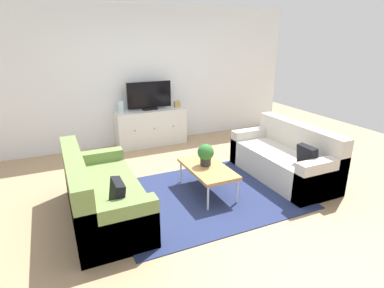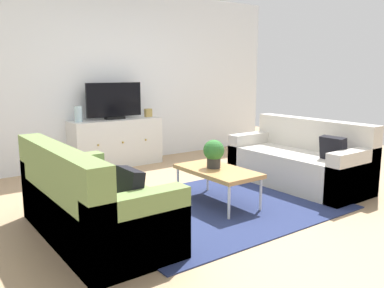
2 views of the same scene
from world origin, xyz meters
TOP-DOWN VIEW (x-y plane):
  - ground_plane at (0.00, 0.00)m, footprint 10.00×10.00m
  - wall_back at (0.00, 2.55)m, footprint 6.40×0.12m
  - area_rug at (0.00, -0.15)m, footprint 2.50×1.90m
  - couch_left_side at (-1.43, -0.10)m, footprint 0.80×1.74m
  - couch_right_side at (1.43, -0.10)m, footprint 0.80×1.74m
  - coffee_table at (0.06, -0.07)m, footprint 0.52×0.96m
  - potted_plant at (0.07, -0.00)m, footprint 0.23×0.23m
  - tv_console at (-0.01, 2.27)m, footprint 1.39×0.47m
  - flat_screen_tv at (-0.01, 2.29)m, footprint 0.88×0.16m
  - glass_vase at (-0.59, 2.27)m, footprint 0.11×0.11m
  - mantel_clock at (0.56, 2.27)m, footprint 0.11×0.07m

SIDE VIEW (x-z plane):
  - ground_plane at x=0.00m, z-range 0.00..0.00m
  - area_rug at x=0.00m, z-range 0.00..0.01m
  - couch_left_side at x=-1.43m, z-range -0.13..0.70m
  - couch_right_side at x=1.43m, z-range -0.13..0.70m
  - tv_console at x=-0.01m, z-range 0.00..0.72m
  - coffee_table at x=0.06m, z-range 0.17..0.56m
  - potted_plant at x=0.07m, z-range 0.41..0.72m
  - mantel_clock at x=0.56m, z-range 0.72..0.85m
  - glass_vase at x=-0.59m, z-range 0.72..0.95m
  - flat_screen_tv at x=-0.01m, z-range 0.72..1.27m
  - wall_back at x=0.00m, z-range 0.00..2.70m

